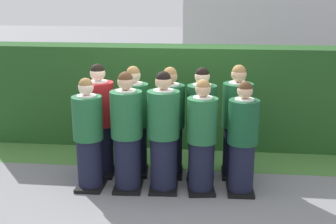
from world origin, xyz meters
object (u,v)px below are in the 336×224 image
student_front_row_1 (127,135)px  student_front_row_2 (164,135)px  student_front_row_0 (88,137)px  student_rear_row_4 (237,124)px  student_rear_row_3 (201,126)px  student_rear_row_2 (170,125)px  student_in_red_blazer (100,123)px  student_front_row_3 (202,140)px  student_front_row_4 (242,141)px  student_rear_row_1 (134,124)px

student_front_row_1 → student_front_row_2: 0.50m
student_front_row_0 → student_rear_row_4: (2.03, 0.65, 0.05)m
student_rear_row_3 → student_rear_row_4: size_ratio=0.98×
student_front_row_2 → student_rear_row_2: 0.52m
student_front_row_0 → student_front_row_1: student_front_row_1 is taller
student_in_red_blazer → student_rear_row_2: bearing=4.9°
student_front_row_2 → student_rear_row_3: 0.72m
student_front_row_2 → student_front_row_3: size_ratio=1.06×
student_front_row_1 → student_front_row_2: student_front_row_2 is taller
student_rear_row_2 → student_rear_row_3: (0.46, 0.01, 0.00)m
student_front_row_4 → student_rear_row_2: student_rear_row_2 is taller
student_in_red_blazer → student_rear_row_2: student_in_red_blazer is taller
student_front_row_0 → student_rear_row_2: (1.06, 0.57, 0.03)m
student_front_row_2 → student_rear_row_1: (-0.50, 0.51, -0.01)m
student_rear_row_1 → student_rear_row_4: student_rear_row_4 is taller
student_front_row_1 → student_front_row_3: bearing=2.1°
student_rear_row_1 → student_rear_row_2: size_ratio=1.00×
student_rear_row_2 → student_rear_row_3: bearing=0.8°
student_front_row_3 → student_rear_row_4: bearing=50.5°
student_rear_row_1 → student_rear_row_3: (0.99, 0.01, -0.00)m
student_front_row_3 → student_rear_row_1: 1.13m
student_rear_row_1 → student_in_red_blazer: bearing=-170.8°
student_in_red_blazer → student_rear_row_3: (1.48, 0.09, -0.02)m
student_front_row_2 → student_rear_row_4: 1.16m
student_front_row_3 → student_rear_row_3: size_ratio=0.96×
student_front_row_0 → student_rear_row_2: 1.21m
student_front_row_2 → student_front_row_3: bearing=0.5°
student_front_row_1 → student_rear_row_2: bearing=45.9°
student_rear_row_2 → student_rear_row_4: (0.97, 0.08, 0.02)m
student_front_row_2 → student_rear_row_1: 0.71m
student_front_row_1 → student_rear_row_3: (0.99, 0.55, -0.01)m
student_front_row_2 → student_rear_row_2: bearing=86.2°
student_rear_row_4 → student_front_row_0: bearing=-162.2°
student_front_row_1 → student_rear_row_1: size_ratio=1.01×
student_rear_row_1 → student_rear_row_4: 1.50m
student_front_row_4 → student_rear_row_1: (-1.55, 0.48, 0.04)m
student_in_red_blazer → student_front_row_0: bearing=-93.7°
student_front_row_2 → student_in_red_blazer: student_in_red_blazer is taller
student_front_row_1 → student_front_row_2: (0.50, 0.03, 0.01)m
student_front_row_2 → student_in_red_blazer: bearing=156.8°
student_front_row_3 → student_rear_row_1: student_rear_row_1 is taller
student_front_row_2 → student_rear_row_2: size_ratio=1.02×
student_front_row_1 → student_front_row_4: student_front_row_1 is taller
student_front_row_4 → student_in_red_blazer: student_in_red_blazer is taller
student_front_row_4 → student_in_red_blazer: size_ratio=0.92×
student_front_row_1 → student_rear_row_4: 1.62m
student_rear_row_1 → student_front_row_1: bearing=-90.0°
student_front_row_1 → student_rear_row_1: (-0.00, 0.54, -0.01)m
student_front_row_2 → student_rear_row_3: bearing=46.8°
student_front_row_0 → student_rear_row_4: 2.13m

